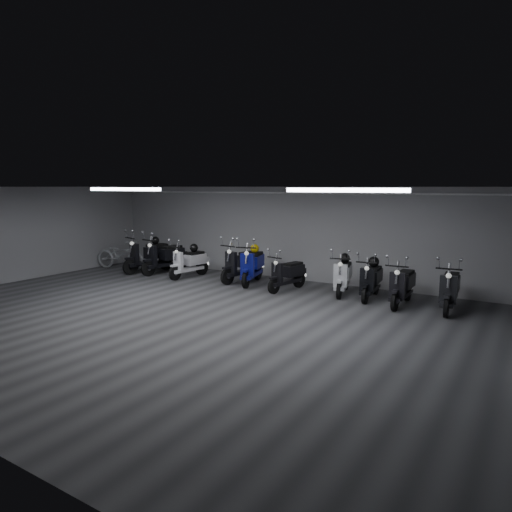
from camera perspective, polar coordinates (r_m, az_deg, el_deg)
The scene contains 23 objects.
floor at distance 10.06m, azimuth -8.01°, elevation -7.73°, with size 14.00×10.00×0.01m, color #363639.
ceiling at distance 9.66m, azimuth -8.36°, elevation 8.48°, with size 14.00×10.00×0.01m, color gray.
back_wall at distance 13.93m, azimuth 5.22°, elevation 2.75°, with size 14.00×0.01×2.80m, color gray.
left_wall at distance 15.23m, azimuth -28.79°, elevation 2.22°, with size 0.01×10.00×2.80m, color gray.
fluor_strip_left at distance 12.47m, azimuth -15.99°, elevation 7.95°, with size 2.40×0.18×0.08m, color white.
fluor_strip_right at distance 8.97m, azimuth 10.92°, elevation 8.00°, with size 2.40×0.18×0.08m, color white.
conduit at distance 13.78m, azimuth 5.12°, elevation 7.77°, with size 0.05×0.05×13.60m, color white.
scooter_0 at distance 15.57m, azimuth -13.18°, elevation 0.71°, with size 0.66×1.97×1.47m, color black, non-canonical shape.
scooter_1 at distance 15.22m, azimuth -11.29°, elevation 0.50°, with size 0.64×1.91×1.42m, color black, non-canonical shape.
scooter_2 at distance 14.43m, azimuth -8.34°, elevation -0.19°, with size 0.56×1.69×1.26m, color white, non-canonical shape.
scooter_3 at distance 13.66m, azimuth -1.71°, elevation -0.30°, with size 0.63×1.88×1.40m, color black, non-canonical shape.
scooter_4 at distance 13.34m, azimuth -0.48°, elevation -0.47°, with size 0.63×1.90×1.41m, color navy, non-canonical shape.
scooter_5 at distance 12.51m, azimuth 3.85°, elevation -1.60°, with size 0.54×1.61×1.20m, color black, non-canonical shape.
scooter_6 at distance 12.27m, azimuth 10.71°, elevation -1.76°, with size 0.57×1.71×1.27m, color silver, non-canonical shape.
scooter_7 at distance 11.90m, azimuth 14.05°, elevation -2.23°, with size 0.56×1.68×1.25m, color black, non-canonical shape.
scooter_8 at distance 11.43m, azimuth 17.65°, elevation -2.75°, with size 0.58×1.73×1.28m, color black, non-canonical shape.
scooter_9 at distance 11.30m, azimuth 22.88°, elevation -3.05°, with size 0.59×1.78×1.32m, color black, non-canonical shape.
bicycle at distance 16.43m, azimuth -16.44°, elevation 0.56°, with size 0.67×1.90×1.23m, color silver.
helmet_0 at distance 14.54m, azimuth -7.68°, elevation 1.01°, with size 0.26×0.26×0.26m, color black.
helmet_1 at distance 12.46m, azimuth 10.91°, elevation -0.26°, with size 0.27×0.27×0.27m, color black.
helmet_2 at distance 12.08m, azimuth 14.36°, elevation -0.70°, with size 0.28×0.28×0.28m, color black.
helmet_3 at distance 15.67m, azimuth -12.34°, elevation 1.90°, with size 0.26×0.26×0.26m, color black.
helmet_4 at distance 13.55m, azimuth -0.16°, elevation 0.94°, with size 0.26×0.26×0.26m, color gold.
Camera 1 is at (6.25, -7.37, 2.81)m, focal length 32.36 mm.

